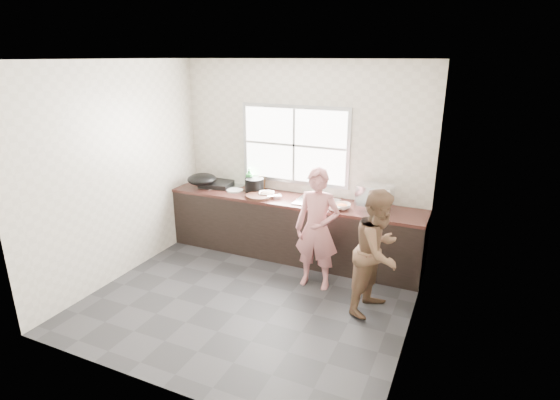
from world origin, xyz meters
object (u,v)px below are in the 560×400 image
at_px(woman, 317,233).
at_px(bottle_brown_short, 254,183).
at_px(burner, 217,184).
at_px(bowl_mince, 267,194).
at_px(bowl_held, 334,208).
at_px(person_side, 378,252).
at_px(pot_lid_right, 236,185).
at_px(black_pot, 254,185).
at_px(cutting_board, 260,196).
at_px(glass_jar, 248,185).
at_px(bottle_green, 249,178).
at_px(dish_rack, 375,197).
at_px(wok, 202,179).
at_px(bottle_brown_tall, 261,183).
at_px(pot_lid_left, 212,187).
at_px(plate_food, 235,190).
at_px(bowl_crabs, 342,207).

distance_m(woman, bottle_brown_short, 1.60).
relative_size(bottle_brown_short, burner, 0.37).
distance_m(bowl_mince, bowl_held, 1.07).
relative_size(person_side, burner, 3.20).
xyz_separation_m(woman, pot_lid_right, (-1.63, 0.88, 0.17)).
xyz_separation_m(woman, black_pot, (-1.23, 0.74, 0.26)).
height_order(cutting_board, pot_lid_right, cutting_board).
height_order(person_side, black_pot, person_side).
bearing_deg(glass_jar, bottle_green, 5.72).
relative_size(person_side, bowl_mince, 6.32).
bearing_deg(dish_rack, pot_lid_right, 177.07).
bearing_deg(burner, black_pot, -2.63).
distance_m(person_side, bottle_brown_short, 2.40).
relative_size(wok, pot_lid_right, 1.55).
bearing_deg(bottle_brown_tall, person_side, -29.34).
relative_size(person_side, dish_rack, 3.25).
relative_size(bowl_held, bottle_brown_short, 1.33).
height_order(bottle_green, burner, bottle_green).
relative_size(cutting_board, pot_lid_left, 1.69).
distance_m(woman, wok, 2.11).
bearing_deg(dish_rack, plate_food, -176.57).
relative_size(bowl_crabs, dish_rack, 0.40).
xyz_separation_m(cutting_board, bottle_brown_tall, (-0.17, 0.36, 0.08)).
xyz_separation_m(plate_food, glass_jar, (0.13, 0.18, 0.04)).
distance_m(bowl_crabs, bowl_held, 0.12).
height_order(bottle_green, pot_lid_right, bottle_green).
distance_m(cutting_board, pot_lid_right, 0.69).
distance_m(person_side, pot_lid_right, 2.67).
distance_m(black_pot, bottle_green, 0.17).
relative_size(bottle_brown_short, pot_lid_left, 0.72).
bearing_deg(pot_lid_right, cutting_board, -31.38).
xyz_separation_m(bowl_mince, bowl_held, (1.05, -0.18, 0.01)).
relative_size(woman, pot_lid_right, 5.05).
height_order(bowl_held, plate_food, bowl_held).
height_order(bowl_held, dish_rack, dish_rack).
bearing_deg(dish_rack, glass_jar, 178.16).
bearing_deg(bowl_crabs, black_pot, 171.83).
bearing_deg(plate_food, glass_jar, 54.26).
bearing_deg(pot_lid_left, woman, -18.95).
height_order(bottle_brown_tall, glass_jar, bottle_brown_tall).
relative_size(glass_jar, pot_lid_left, 0.46).
height_order(bowl_held, pot_lid_left, bowl_held).
relative_size(plate_food, glass_jar, 2.27).
bearing_deg(bowl_mince, pot_lid_right, 158.46).
bearing_deg(pot_lid_right, black_pot, -19.96).
relative_size(bowl_mince, bottle_brown_tall, 1.18).
relative_size(bottle_brown_short, dish_rack, 0.37).
bearing_deg(bottle_brown_short, black_pot, -59.65).
bearing_deg(cutting_board, bowl_mince, 61.39).
xyz_separation_m(cutting_board, bowl_mince, (0.06, 0.10, 0.01)).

